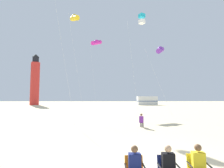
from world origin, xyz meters
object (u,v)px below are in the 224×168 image
object	(u,v)px
spectator_yellow_chair	(200,165)
camp_chair_yellow	(198,167)
spectator_orange_chair	(135,167)
kite_tube_violet	(160,50)
spectator_navy_chair	(169,166)
kite_flyer_standing	(141,120)
kite_tube_gold	(75,18)
kite_tube_magenta	(96,42)
rv_van_white	(147,101)
lighthouse_distant	(35,81)
camp_chair_navy	(168,168)
kite_box_cyan	(142,19)

from	to	relation	value
spectator_yellow_chair	camp_chair_yellow	bearing A→B (deg)	90.00
spectator_orange_chair	kite_tube_violet	distance (m)	21.68
spectator_navy_chair	kite_tube_violet	distance (m)	21.40
kite_flyer_standing	kite_tube_gold	size ratio (longest dim) A/B	0.08
spectator_navy_chair	spectator_yellow_chair	distance (m)	0.89
kite_tube_gold	kite_tube_magenta	world-z (taller)	kite_tube_gold
spectator_orange_chair	kite_tube_violet	bearing A→B (deg)	71.44
spectator_orange_chair	spectator_navy_chair	world-z (taller)	same
kite_tube_violet	rv_van_white	size ratio (longest dim) A/B	1.49
spectator_navy_chair	lighthouse_distant	xyz separation A→B (m)	(-25.01, 52.50, 7.22)
camp_chair_yellow	spectator_yellow_chair	size ratio (longest dim) A/B	0.71
lighthouse_distant	camp_chair_navy	bearing A→B (deg)	-64.46
kite_tube_violet	kite_tube_magenta	distance (m)	11.69
lighthouse_distant	spectator_orange_chair	bearing A→B (deg)	-65.37
camp_chair_navy	rv_van_white	distance (m)	52.37
camp_chair_yellow	kite_box_cyan	size ratio (longest dim) A/B	0.07
spectator_orange_chair	spectator_navy_chair	bearing A→B (deg)	1.68
spectator_orange_chair	spectator_yellow_chair	world-z (taller)	same
spectator_navy_chair	camp_chair_yellow	distance (m)	0.93
spectator_navy_chair	kite_tube_gold	bearing A→B (deg)	112.24
camp_chair_navy	spectator_yellow_chair	xyz separation A→B (m)	(0.88, -0.07, 0.11)
kite_tube_magenta	camp_chair_yellow	bearing A→B (deg)	-80.13
lighthouse_distant	rv_van_white	xyz separation A→B (m)	(36.66, -1.31, -6.45)
kite_tube_violet	kite_box_cyan	bearing A→B (deg)	-129.62
spectator_yellow_chair	rv_van_white	world-z (taller)	rv_van_white
kite_tube_gold	spectator_orange_chair	bearing A→B (deg)	-74.20
kite_flyer_standing	kite_tube_gold	world-z (taller)	kite_tube_gold
lighthouse_distant	spectator_navy_chair	bearing A→B (deg)	-64.53
lighthouse_distant	rv_van_white	bearing A→B (deg)	-2.04
camp_chair_yellow	lighthouse_distant	world-z (taller)	lighthouse_distant
spectator_navy_chair	kite_flyer_standing	size ratio (longest dim) A/B	1.00
spectator_navy_chair	lighthouse_distant	bearing A→B (deg)	119.14
kite_tube_violet	rv_van_white	xyz separation A→B (m)	(5.78, 32.47, -7.75)
kite_tube_gold	lighthouse_distant	size ratio (longest dim) A/B	0.82
kite_tube_gold	rv_van_white	world-z (taller)	kite_tube_gold
spectator_navy_chair	camp_chair_yellow	xyz separation A→B (m)	(0.91, 0.20, -0.11)
kite_flyer_standing	spectator_navy_chair	bearing A→B (deg)	101.33
spectator_navy_chair	kite_tube_violet	xyz separation A→B (m)	(5.87, 18.72, 8.53)
kite_tube_violet	lighthouse_distant	distance (m)	45.79
spectator_navy_chair	kite_tube_gold	size ratio (longest dim) A/B	0.08
camp_chair_navy	kite_tube_magenta	bearing A→B (deg)	101.50
kite_tube_violet	camp_chair_navy	bearing A→B (deg)	-107.51
kite_flyer_standing	spectator_orange_chair	bearing A→B (deg)	95.86
kite_box_cyan	kite_tube_gold	bearing A→B (deg)	159.15
camp_chair_navy	kite_box_cyan	bearing A→B (deg)	84.14
camp_chair_navy	kite_tube_violet	distance (m)	21.32
camp_chair_yellow	lighthouse_distant	bearing A→B (deg)	124.39
kite_tube_gold	rv_van_white	xyz separation A→B (m)	(17.62, 33.43, -11.74)
kite_flyer_standing	kite_tube_violet	size ratio (longest dim) A/B	0.12
spectator_orange_chair	kite_box_cyan	world-z (taller)	kite_box_cyan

